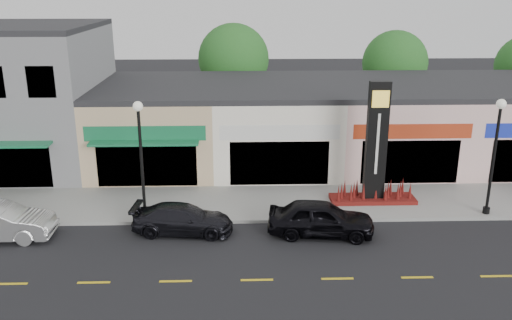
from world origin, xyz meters
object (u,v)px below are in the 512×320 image
object	(u,v)px
lamp_east_near	(495,146)
car_dark_sedan	(183,219)
pylon_sign	(375,160)
lamp_west_near	(141,149)
car_black_sedan	(321,218)

from	to	relation	value
lamp_east_near	car_dark_sedan	size ratio (longest dim) A/B	1.24
pylon_sign	lamp_west_near	bearing A→B (deg)	-171.23
lamp_east_near	pylon_sign	xyz separation A→B (m)	(-5.00, 1.70, -1.20)
lamp_east_near	car_black_sedan	xyz separation A→B (m)	(-8.10, -1.75, -2.70)
pylon_sign	car_dark_sedan	distance (m)	9.75
lamp_west_near	lamp_east_near	bearing A→B (deg)	0.00
lamp_west_near	lamp_east_near	world-z (taller)	same
lamp_east_near	pylon_sign	world-z (taller)	pylon_sign
pylon_sign	car_dark_sedan	size ratio (longest dim) A/B	1.36
lamp_west_near	car_black_sedan	world-z (taller)	lamp_west_near
lamp_west_near	car_dark_sedan	distance (m)	3.65
lamp_west_near	lamp_east_near	xyz separation A→B (m)	(16.00, 0.00, 0.00)
lamp_east_near	pylon_sign	bearing A→B (deg)	161.25
car_dark_sedan	car_black_sedan	size ratio (longest dim) A/B	0.96
lamp_west_near	pylon_sign	size ratio (longest dim) A/B	0.91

